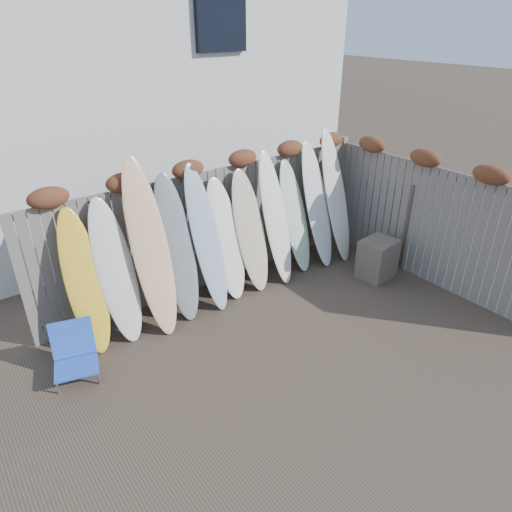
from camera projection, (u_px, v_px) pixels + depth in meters
ground at (308, 352)px, 6.32m from camera, size 80.00×80.00×0.00m
back_fence at (215, 218)px, 7.49m from camera, size 6.05×0.28×2.24m
right_fence at (435, 219)px, 7.55m from camera, size 0.28×4.40×2.24m
house at (125, 65)px, 9.68m from camera, size 8.50×5.50×6.33m
beach_chair at (74, 352)px, 5.81m from camera, size 0.66×0.69×0.70m
wooden_crate at (377, 259)px, 7.99m from camera, size 0.65×0.56×0.70m
lattice_panel at (389, 218)px, 8.46m from camera, size 0.26×1.05×1.60m
surfboard_0 at (84, 282)px, 6.07m from camera, size 0.54×0.73×1.97m
surfboard_1 at (116, 272)px, 6.27m from camera, size 0.54×0.73×2.02m
surfboard_2 at (150, 249)px, 6.37m from camera, size 0.57×0.89×2.49m
surfboard_3 at (177, 249)px, 6.72m from camera, size 0.58×0.81×2.17m
surfboard_4 at (206, 239)px, 6.93m from camera, size 0.52×0.82×2.24m
surfboard_5 at (226, 240)px, 7.26m from camera, size 0.55×0.69×1.93m
surfboard_6 at (250, 231)px, 7.48m from camera, size 0.56×0.72×1.99m
surfboard_7 at (276, 219)px, 7.66m from camera, size 0.47×0.78×2.20m
surfboard_8 at (295, 217)px, 8.05m from camera, size 0.59×0.75×1.96m
surfboard_9 at (317, 205)px, 8.18m from camera, size 0.58×0.82×2.23m
surfboard_10 at (336, 197)px, 8.36m from camera, size 0.52×0.85×2.38m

